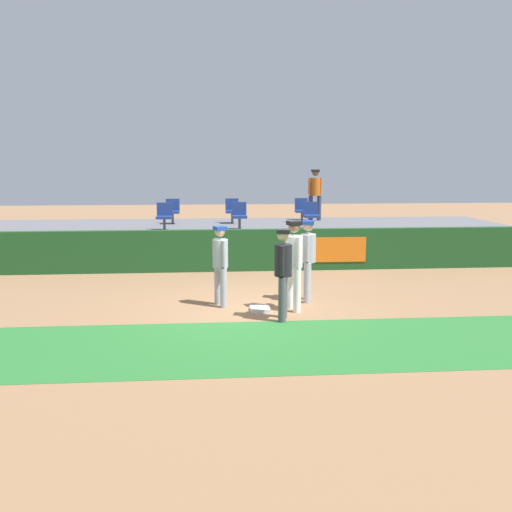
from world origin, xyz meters
TOP-DOWN VIEW (x-y plane):
  - ground_plane at (0.00, 0.00)m, footprint 60.00×60.00m
  - grass_foreground_strip at (0.00, -2.35)m, footprint 18.00×2.80m
  - first_base at (0.16, -0.18)m, footprint 0.40×0.40m
  - player_fielder_home at (0.87, -0.16)m, footprint 0.45×0.61m
  - player_runner_visitor at (-0.65, 0.32)m, footprint 0.43×0.46m
  - player_coach_visitor at (1.30, 0.59)m, footprint 0.41×0.50m
  - player_umpire at (0.56, -0.85)m, footprint 0.41×0.49m
  - field_wall at (0.01, 4.20)m, footprint 18.00×0.26m
  - bleacher_platform at (0.00, 6.77)m, footprint 18.00×4.80m
  - seat_front_left at (-2.26, 5.64)m, footprint 0.47×0.44m
  - seat_back_right at (2.29, 7.44)m, footprint 0.44×0.44m
  - seat_front_right at (2.29, 5.64)m, footprint 0.47×0.44m
  - seat_front_center at (0.04, 5.64)m, footprint 0.45×0.44m
  - seat_back_center at (-0.11, 7.44)m, footprint 0.45×0.44m
  - seat_back_left at (-2.13, 7.44)m, footprint 0.46×0.44m
  - spectator_hooded at (2.88, 8.13)m, footprint 0.50×0.39m

SIDE VIEW (x-z plane):
  - ground_plane at x=0.00m, z-range 0.00..0.00m
  - grass_foreground_strip at x=0.00m, z-range 0.00..0.01m
  - first_base at x=0.16m, z-range 0.00..0.08m
  - bleacher_platform at x=0.00m, z-range 0.00..1.03m
  - field_wall at x=0.01m, z-range 0.00..1.20m
  - player_runner_visitor at x=-0.65m, z-range 0.14..1.87m
  - player_umpire at x=0.56m, z-range 0.14..1.94m
  - player_coach_visitor at x=1.30m, z-range 0.14..1.95m
  - player_fielder_home at x=0.87m, z-range 0.15..2.03m
  - seat_back_right at x=2.29m, z-range 1.08..1.92m
  - seat_front_center at x=0.04m, z-range 1.08..1.92m
  - seat_back_center at x=-0.11m, z-range 1.08..1.92m
  - seat_back_left at x=-2.13m, z-range 1.08..1.92m
  - seat_front_right at x=2.29m, z-range 1.08..1.92m
  - seat_front_left at x=-2.26m, z-range 1.08..1.92m
  - spectator_hooded at x=2.88m, z-range 1.17..2.98m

